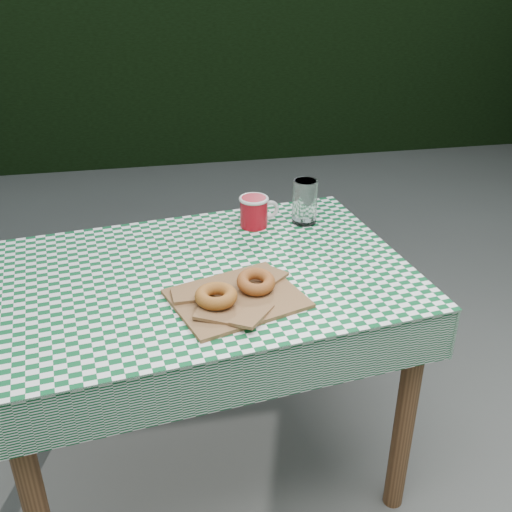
{
  "coord_description": "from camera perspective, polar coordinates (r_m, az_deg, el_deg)",
  "views": [
    {
      "loc": [
        -0.2,
        -1.66,
        1.6
      ],
      "look_at": [
        0.08,
        -0.16,
        0.79
      ],
      "focal_mm": 42.61,
      "sensor_mm": 36.0,
      "label": 1
    }
  ],
  "objects": [
    {
      "name": "bagel_back",
      "position": [
        1.6,
        -0.0,
        -2.42
      ],
      "size": [
        0.12,
        0.12,
        0.03
      ],
      "primitive_type": "torus",
      "rotation": [
        0.0,
        0.0,
        0.23
      ],
      "color": "#A14D21",
      "rests_on": "paper_bag"
    },
    {
      "name": "drinking_glass",
      "position": [
        1.98,
        4.6,
        5.11
      ],
      "size": [
        0.09,
        0.09,
        0.15
      ],
      "primitive_type": "cylinder",
      "rotation": [
        0.0,
        0.0,
        -0.13
      ],
      "color": "white",
      "rests_on": "tablecloth"
    },
    {
      "name": "coffee_mug",
      "position": [
        1.95,
        -0.21,
        4.16
      ],
      "size": [
        0.2,
        0.2,
        0.1
      ],
      "primitive_type": null,
      "rotation": [
        0.0,
        0.0,
        0.16
      ],
      "color": "#A10A15",
      "rests_on": "tablecloth"
    },
    {
      "name": "hedge_north",
      "position": [
        4.91,
        -8.62,
        19.77
      ],
      "size": [
        7.0,
        0.7,
        1.8
      ],
      "primitive_type": "cube",
      "color": "black",
      "rests_on": "ground"
    },
    {
      "name": "tablecloth",
      "position": [
        1.71,
        -5.12,
        -1.68
      ],
      "size": [
        1.26,
        0.93,
        0.01
      ],
      "primitive_type": "cube",
      "rotation": [
        0.0,
        0.0,
        0.14
      ],
      "color": "#0C4F26",
      "rests_on": "table"
    },
    {
      "name": "bagel_front",
      "position": [
        1.54,
        -3.77,
        -3.76
      ],
      "size": [
        0.12,
        0.12,
        0.03
      ],
      "primitive_type": "torus",
      "rotation": [
        0.0,
        0.0,
        0.09
      ],
      "color": "#9E5C20",
      "rests_on": "paper_bag"
    },
    {
      "name": "paper_bag",
      "position": [
        1.58,
        -1.83,
        -3.91
      ],
      "size": [
        0.38,
        0.34,
        0.02
      ],
      "primitive_type": "cube",
      "rotation": [
        0.0,
        0.0,
        0.32
      ],
      "color": "brown",
      "rests_on": "tablecloth"
    },
    {
      "name": "ground",
      "position": [
        2.32,
        -2.67,
        -15.59
      ],
      "size": [
        60.0,
        60.0,
        0.0
      ],
      "primitive_type": "plane",
      "color": "#53534E",
      "rests_on": "ground"
    },
    {
      "name": "table",
      "position": [
        1.93,
        -4.63,
        -11.46
      ],
      "size": [
        1.24,
        0.91,
        0.75
      ],
      "primitive_type": "cube",
      "rotation": [
        0.0,
        0.0,
        0.14
      ],
      "color": "#56341D",
      "rests_on": "ground"
    }
  ]
}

